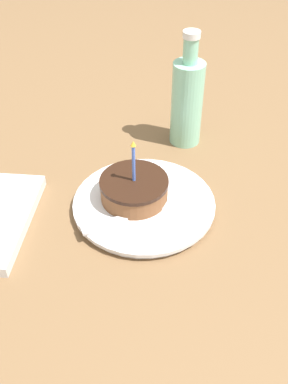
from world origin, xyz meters
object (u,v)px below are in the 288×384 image
at_px(cake_slice, 135,188).
at_px(fork, 129,216).
at_px(bottle, 187,100).
at_px(plate, 144,204).

height_order(cake_slice, fork, cake_slice).
bearing_deg(fork, cake_slice, -4.86).
bearing_deg(bottle, cake_slice, 158.87).
height_order(fork, bottle, bottle).
relative_size(fork, bottle, 0.77).
distance_m(fork, bottle, 0.29).
height_order(plate, cake_slice, cake_slice).
relative_size(plate, fork, 1.38).
bearing_deg(cake_slice, plate, -120.90).
bearing_deg(cake_slice, fork, 175.14).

